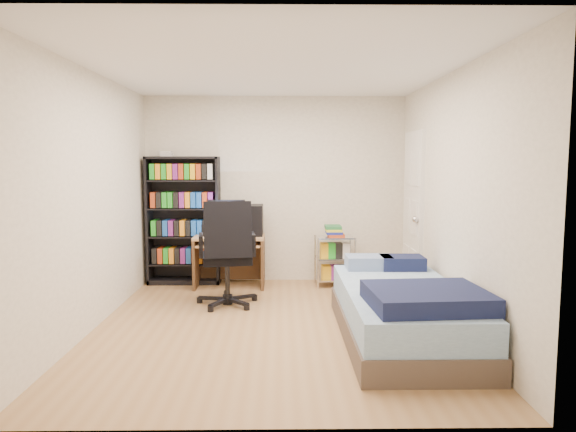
{
  "coord_description": "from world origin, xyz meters",
  "views": [
    {
      "loc": [
        0.08,
        -4.97,
        1.62
      ],
      "look_at": [
        0.15,
        0.4,
        1.06
      ],
      "focal_mm": 32.0,
      "sensor_mm": 36.0,
      "label": 1
    }
  ],
  "objects_px": {
    "media_shelf": "(184,219)",
    "bed": "(403,310)",
    "computer_desk": "(237,240)",
    "office_chair": "(228,272)"
  },
  "relations": [
    {
      "from": "computer_desk",
      "to": "office_chair",
      "type": "distance_m",
      "value": 0.96
    },
    {
      "from": "computer_desk",
      "to": "media_shelf",
      "type": "bearing_deg",
      "value": 166.14
    },
    {
      "from": "media_shelf",
      "to": "bed",
      "type": "bearing_deg",
      "value": -42.97
    },
    {
      "from": "office_chair",
      "to": "bed",
      "type": "distance_m",
      "value": 2.07
    },
    {
      "from": "computer_desk",
      "to": "office_chair",
      "type": "height_order",
      "value": "office_chair"
    },
    {
      "from": "media_shelf",
      "to": "bed",
      "type": "xyz_separation_m",
      "value": [
        2.42,
        -2.25,
        -0.6
      ]
    },
    {
      "from": "office_chair",
      "to": "bed",
      "type": "height_order",
      "value": "office_chair"
    },
    {
      "from": "computer_desk",
      "to": "bed",
      "type": "distance_m",
      "value": 2.7
    },
    {
      "from": "office_chair",
      "to": "media_shelf",
      "type": "bearing_deg",
      "value": 113.62
    },
    {
      "from": "bed",
      "to": "media_shelf",
      "type": "bearing_deg",
      "value": 137.03
    }
  ]
}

